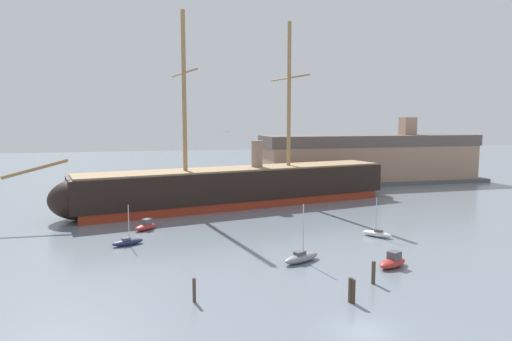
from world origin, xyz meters
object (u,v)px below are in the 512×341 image
at_px(sailboat_near_centre, 301,257).
at_px(mooring_piling_right_pair, 194,290).
at_px(sailboat_mid_right, 377,234).
at_px(mooring_piling_midwater, 373,272).
at_px(tall_ship, 240,186).
at_px(motorboat_far_left, 65,206).
at_px(mooring_piling_nearest, 353,291).
at_px(mooring_piling_left_pair, 350,290).
at_px(dockside_warehouse_right, 371,159).
at_px(seagull_in_flight, 226,131).
at_px(sailboat_mid_left, 128,242).
at_px(motorboat_foreground_right, 393,262).
at_px(motorboat_alongside_bow, 146,226).

xyz_separation_m(sailboat_near_centre, mooring_piling_right_pair, (-12.40, -7.87, 0.50)).
distance_m(sailboat_mid_right, mooring_piling_midwater, 17.73).
height_order(tall_ship, motorboat_far_left, tall_ship).
height_order(mooring_piling_nearest, mooring_piling_left_pair, mooring_piling_left_pair).
distance_m(mooring_piling_nearest, dockside_warehouse_right, 76.16).
distance_m(sailboat_mid_right, dockside_warehouse_right, 53.55).
bearing_deg(seagull_in_flight, sailboat_mid_right, -14.48).
bearing_deg(mooring_piling_nearest, mooring_piling_right_pair, 164.55).
height_order(sailboat_mid_left, motorboat_far_left, sailboat_mid_left).
distance_m(dockside_warehouse_right, seagull_in_flight, 61.33).
bearing_deg(sailboat_mid_left, mooring_piling_right_pair, -73.13).
xyz_separation_m(sailboat_near_centre, mooring_piling_nearest, (0.42, -11.41, 0.49)).
bearing_deg(motorboat_foreground_right, dockside_warehouse_right, 63.54).
bearing_deg(motorboat_alongside_bow, sailboat_near_centre, -49.68).
distance_m(motorboat_foreground_right, mooring_piling_midwater, 5.81).
relative_size(sailboat_near_centre, mooring_piling_nearest, 3.10).
bearing_deg(mooring_piling_right_pair, dockside_warehouse_right, 51.27).
distance_m(sailboat_mid_left, mooring_piling_right_pair, 20.18).
relative_size(mooring_piling_nearest, seagull_in_flight, 2.14).
bearing_deg(dockside_warehouse_right, motorboat_foreground_right, -116.46).
height_order(sailboat_near_centre, dockside_warehouse_right, dockside_warehouse_right).
bearing_deg(motorboat_far_left, motorboat_alongside_bow, -54.55).
xyz_separation_m(motorboat_far_left, seagull_in_flight, (23.32, -24.88, 13.21)).
distance_m(tall_ship, mooring_piling_right_pair, 43.06).
relative_size(mooring_piling_nearest, mooring_piling_left_pair, 0.97).
height_order(motorboat_far_left, mooring_piling_left_pair, mooring_piling_left_pair).
bearing_deg(sailboat_mid_left, tall_ship, 49.17).
bearing_deg(sailboat_mid_left, sailboat_mid_right, -7.14).
relative_size(sailboat_mid_right, dockside_warehouse_right, 0.09).
xyz_separation_m(motorboat_foreground_right, mooring_piling_midwater, (-4.34, -3.82, 0.51)).
distance_m(mooring_piling_right_pair, dockside_warehouse_right, 80.42).
distance_m(sailboat_mid_right, mooring_piling_nearest, 22.85).
xyz_separation_m(mooring_piling_midwater, seagull_in_flight, (-10.06, 20.19, 12.65)).
bearing_deg(tall_ship, seagull_in_flight, -106.91).
bearing_deg(seagull_in_flight, motorboat_far_left, 133.14).
bearing_deg(mooring_piling_left_pair, sailboat_mid_right, 55.14).
xyz_separation_m(motorboat_alongside_bow, motorboat_far_left, (-13.12, 18.43, -0.01)).
bearing_deg(seagull_in_flight, motorboat_foreground_right, -48.66).
bearing_deg(sailboat_mid_right, mooring_piling_left_pair, -124.86).
xyz_separation_m(motorboat_foreground_right, mooring_piling_nearest, (-8.18, -7.44, 0.44)).
bearing_deg(mooring_piling_midwater, sailboat_near_centre, 118.68).
distance_m(mooring_piling_right_pair, seagull_in_flight, 24.82).
distance_m(motorboat_alongside_bow, mooring_piling_left_pair, 34.15).
xyz_separation_m(motorboat_far_left, mooring_piling_right_pair, (16.72, -45.15, 0.50)).
bearing_deg(mooring_piling_right_pair, sailboat_near_centre, 32.41).
bearing_deg(motorboat_far_left, sailboat_mid_right, -35.12).
height_order(motorboat_foreground_right, mooring_piling_midwater, mooring_piling_midwater).
bearing_deg(tall_ship, motorboat_foreground_right, -77.69).
height_order(sailboat_mid_left, dockside_warehouse_right, dockside_warehouse_right).
height_order(sailboat_near_centre, motorboat_alongside_bow, sailboat_near_centre).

